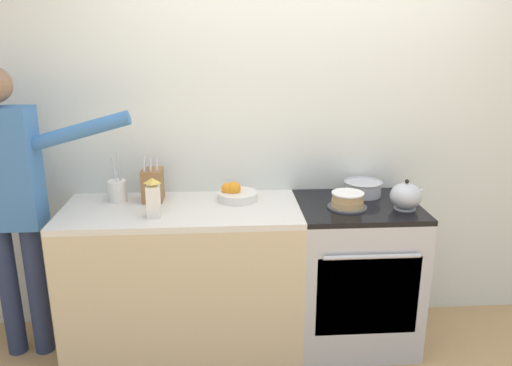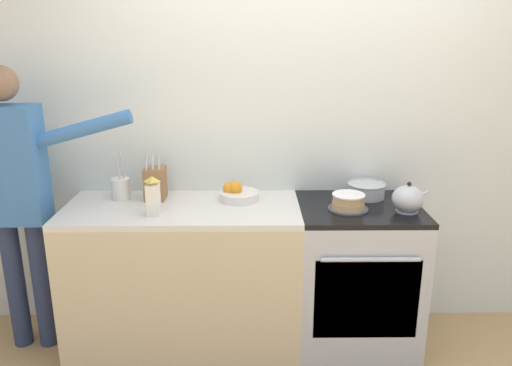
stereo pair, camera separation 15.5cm
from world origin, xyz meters
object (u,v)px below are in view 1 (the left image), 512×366
object	(u,v)px
stove_range	(354,273)
utensil_crock	(117,190)
layer_cake	(347,201)
fruit_bowl	(236,194)
knife_block	(153,185)
person_baker	(10,191)
mixing_bowl	(363,188)
milk_carton	(153,198)
tea_kettle	(406,196)

from	to	relation	value
stove_range	utensil_crock	size ratio (longest dim) A/B	2.97
layer_cake	fruit_bowl	distance (m)	0.66
knife_block	person_baker	size ratio (longest dim) A/B	0.17
mixing_bowl	knife_block	xyz separation A→B (m)	(-1.28, -0.02, 0.05)
layer_cake	milk_carton	xyz separation A→B (m)	(-1.09, -0.08, 0.06)
mixing_bowl	fruit_bowl	distance (m)	0.79
layer_cake	tea_kettle	size ratio (longest dim) A/B	1.05
stove_range	utensil_crock	distance (m)	1.52
knife_block	utensil_crock	xyz separation A→B (m)	(-0.21, 0.00, -0.03)
mixing_bowl	person_baker	distance (m)	2.05
stove_range	person_baker	xyz separation A→B (m)	(-1.97, -0.01, 0.57)
mixing_bowl	utensil_crock	bearing A→B (deg)	-179.45
utensil_crock	fruit_bowl	distance (m)	0.71
fruit_bowl	person_baker	distance (m)	1.26
knife_block	fruit_bowl	world-z (taller)	knife_block
tea_kettle	knife_block	size ratio (longest dim) A/B	0.75
milk_carton	person_baker	bearing A→B (deg)	171.38
mixing_bowl	fruit_bowl	xyz separation A→B (m)	(-0.79, -0.04, -0.01)
tea_kettle	knife_block	world-z (taller)	knife_block
utensil_crock	layer_cake	bearing A→B (deg)	-8.86
layer_cake	mixing_bowl	distance (m)	0.27
fruit_bowl	stove_range	bearing A→B (deg)	-9.62
layer_cake	utensil_crock	world-z (taller)	utensil_crock
stove_range	milk_carton	world-z (taller)	milk_carton
utensil_crock	milk_carton	distance (m)	0.38
stove_range	milk_carton	bearing A→B (deg)	-173.41
milk_carton	tea_kettle	bearing A→B (deg)	1.66
stove_range	knife_block	xyz separation A→B (m)	(-1.21, 0.15, 0.55)
layer_cake	tea_kettle	bearing A→B (deg)	-6.28
tea_kettle	milk_carton	bearing A→B (deg)	-178.34
mixing_bowl	person_baker	xyz separation A→B (m)	(-2.04, -0.18, 0.08)
layer_cake	person_baker	size ratio (longest dim) A/B	0.13
knife_block	stove_range	bearing A→B (deg)	-6.95
mixing_bowl	person_baker	size ratio (longest dim) A/B	0.14
knife_block	utensil_crock	size ratio (longest dim) A/B	0.96
person_baker	layer_cake	bearing A→B (deg)	-1.67
layer_cake	milk_carton	world-z (taller)	milk_carton
milk_carton	utensil_crock	bearing A→B (deg)	131.21
layer_cake	tea_kettle	distance (m)	0.33
layer_cake	fruit_bowl	bearing A→B (deg)	164.21
milk_carton	person_baker	size ratio (longest dim) A/B	0.13
tea_kettle	utensil_crock	world-z (taller)	utensil_crock
mixing_bowl	milk_carton	xyz separation A→B (m)	(-1.24, -0.30, 0.06)
knife_block	tea_kettle	bearing A→B (deg)	-9.42
utensil_crock	milk_carton	bearing A→B (deg)	-48.79
person_baker	mixing_bowl	bearing A→B (deg)	4.69
tea_kettle	fruit_bowl	world-z (taller)	tea_kettle
layer_cake	utensil_crock	size ratio (longest dim) A/B	0.75
knife_block	milk_carton	size ratio (longest dim) A/B	1.30
layer_cake	mixing_bowl	xyz separation A→B (m)	(0.15, 0.22, 0.00)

